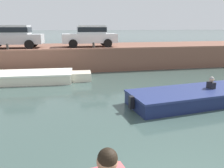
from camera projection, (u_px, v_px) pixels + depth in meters
name	position (u px, v px, depth m)	size (l,w,h in m)	color
ground_plane	(120.00, 101.00, 8.98)	(400.00, 400.00, 0.00)	#384C47
far_quay_wall	(93.00, 55.00, 17.30)	(60.00, 6.00, 1.53)	brown
far_wall_coping	(98.00, 49.00, 14.37)	(60.00, 0.24, 0.08)	#925F4C
boat_moored_west_cream	(26.00, 77.00, 12.03)	(6.71, 2.34, 0.55)	silver
motorboat_passing	(199.00, 96.00, 8.75)	(6.45, 2.43, 1.04)	navy
car_leftmost_silver	(13.00, 36.00, 14.87)	(4.13, 2.11, 1.54)	#B7BABC
car_left_inner_white	(90.00, 35.00, 15.94)	(3.93, 2.03, 1.54)	white
mooring_bollard_west	(7.00, 47.00, 13.32)	(0.15, 0.15, 0.45)	#2D2B28
mooring_bollard_mid	(94.00, 45.00, 14.39)	(0.15, 0.15, 0.45)	#2D2B28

